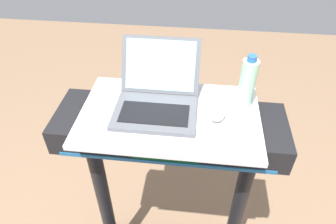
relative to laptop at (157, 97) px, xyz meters
name	(u,v)px	position (x,y,z in m)	size (l,w,h in m)	color
desk_board	(170,116)	(0.05, -0.04, -0.06)	(0.68, 0.42, 0.02)	silver
laptop	(157,97)	(0.00, 0.00, 0.00)	(0.31, 0.33, 0.22)	#515459
computer_mouse	(218,113)	(0.23, -0.04, -0.03)	(0.06, 0.10, 0.03)	#B2B2B7
water_bottle	(247,84)	(0.33, 0.04, 0.06)	(0.06, 0.06, 0.22)	#9EDBB2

